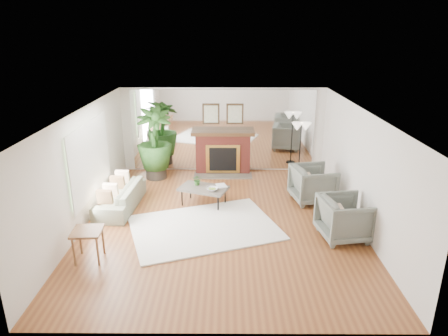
{
  "coord_description": "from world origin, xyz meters",
  "views": [
    {
      "loc": [
        0.1,
        -8.08,
        4.1
      ],
      "look_at": [
        0.05,
        0.6,
        1.07
      ],
      "focal_mm": 32.0,
      "sensor_mm": 36.0,
      "label": 1
    }
  ],
  "objects_px": {
    "sofa": "(120,197)",
    "armchair_back": "(313,184)",
    "floor_lamp": "(301,131)",
    "potted_ficus": "(154,141)",
    "coffee_table": "(204,189)",
    "side_table": "(87,235)",
    "armchair_front": "(345,218)",
    "fireplace": "(223,151)"
  },
  "relations": [
    {
      "from": "fireplace",
      "to": "coffee_table",
      "type": "xyz_separation_m",
      "value": [
        -0.45,
        -2.34,
        -0.24
      ]
    },
    {
      "from": "armchair_back",
      "to": "side_table",
      "type": "bearing_deg",
      "value": 109.8
    },
    {
      "from": "armchair_front",
      "to": "sofa",
      "type": "bearing_deg",
      "value": 65.0
    },
    {
      "from": "sofa",
      "to": "armchair_back",
      "type": "height_order",
      "value": "armchair_back"
    },
    {
      "from": "side_table",
      "to": "floor_lamp",
      "type": "relative_size",
      "value": 0.37
    },
    {
      "from": "coffee_table",
      "to": "armchair_back",
      "type": "height_order",
      "value": "armchair_back"
    },
    {
      "from": "fireplace",
      "to": "armchair_front",
      "type": "distance_m",
      "value": 4.71
    },
    {
      "from": "coffee_table",
      "to": "armchair_front",
      "type": "distance_m",
      "value": 3.39
    },
    {
      "from": "coffee_table",
      "to": "sofa",
      "type": "bearing_deg",
      "value": -174.36
    },
    {
      "from": "armchair_back",
      "to": "potted_ficus",
      "type": "height_order",
      "value": "potted_ficus"
    },
    {
      "from": "coffee_table",
      "to": "floor_lamp",
      "type": "distance_m",
      "value": 3.34
    },
    {
      "from": "potted_ficus",
      "to": "side_table",
      "type": "bearing_deg",
      "value": -96.92
    },
    {
      "from": "armchair_front",
      "to": "side_table",
      "type": "bearing_deg",
      "value": 90.83
    },
    {
      "from": "potted_ficus",
      "to": "floor_lamp",
      "type": "xyz_separation_m",
      "value": [
        4.11,
        -0.06,
        0.32
      ]
    },
    {
      "from": "fireplace",
      "to": "potted_ficus",
      "type": "distance_m",
      "value": 2.04
    },
    {
      "from": "side_table",
      "to": "potted_ficus",
      "type": "distance_m",
      "value": 4.42
    },
    {
      "from": "sofa",
      "to": "side_table",
      "type": "distance_m",
      "value": 2.3
    },
    {
      "from": "potted_ficus",
      "to": "coffee_table",
      "type": "bearing_deg",
      "value": -51.61
    },
    {
      "from": "armchair_back",
      "to": "armchair_front",
      "type": "distance_m",
      "value": 1.89
    },
    {
      "from": "side_table",
      "to": "floor_lamp",
      "type": "distance_m",
      "value": 6.38
    },
    {
      "from": "coffee_table",
      "to": "side_table",
      "type": "relative_size",
      "value": 2.13
    },
    {
      "from": "fireplace",
      "to": "coffee_table",
      "type": "relative_size",
      "value": 1.58
    },
    {
      "from": "armchair_back",
      "to": "floor_lamp",
      "type": "xyz_separation_m",
      "value": [
        -0.08,
        1.55,
        0.96
      ]
    },
    {
      "from": "fireplace",
      "to": "floor_lamp",
      "type": "bearing_deg",
      "value": -13.96
    },
    {
      "from": "side_table",
      "to": "armchair_back",
      "type": "bearing_deg",
      "value": 30.13
    },
    {
      "from": "coffee_table",
      "to": "floor_lamp",
      "type": "xyz_separation_m",
      "value": [
        2.63,
        1.8,
        0.99
      ]
    },
    {
      "from": "fireplace",
      "to": "armchair_back",
      "type": "xyz_separation_m",
      "value": [
        2.26,
        -2.09,
        -0.21
      ]
    },
    {
      "from": "sofa",
      "to": "floor_lamp",
      "type": "distance_m",
      "value": 5.17
    },
    {
      "from": "coffee_table",
      "to": "side_table",
      "type": "xyz_separation_m",
      "value": [
        -2.0,
        -2.49,
        0.09
      ]
    },
    {
      "from": "sofa",
      "to": "floor_lamp",
      "type": "height_order",
      "value": "floor_lamp"
    },
    {
      "from": "side_table",
      "to": "floor_lamp",
      "type": "bearing_deg",
      "value": 42.78
    },
    {
      "from": "coffee_table",
      "to": "floor_lamp",
      "type": "relative_size",
      "value": 0.78
    },
    {
      "from": "armchair_back",
      "to": "fireplace",
      "type": "bearing_deg",
      "value": 36.87
    },
    {
      "from": "coffee_table",
      "to": "side_table",
      "type": "bearing_deg",
      "value": -128.87
    },
    {
      "from": "coffee_table",
      "to": "floor_lamp",
      "type": "bearing_deg",
      "value": 34.42
    },
    {
      "from": "fireplace",
      "to": "armchair_back",
      "type": "relative_size",
      "value": 2.06
    },
    {
      "from": "armchair_front",
      "to": "potted_ficus",
      "type": "xyz_separation_m",
      "value": [
        -4.46,
        3.49,
        0.65
      ]
    },
    {
      "from": "fireplace",
      "to": "coffee_table",
      "type": "height_order",
      "value": "fireplace"
    },
    {
      "from": "potted_ficus",
      "to": "fireplace",
      "type": "bearing_deg",
      "value": 13.95
    },
    {
      "from": "side_table",
      "to": "floor_lamp",
      "type": "xyz_separation_m",
      "value": [
        4.63,
        4.29,
        0.9
      ]
    },
    {
      "from": "floor_lamp",
      "to": "potted_ficus",
      "type": "bearing_deg",
      "value": 179.13
    },
    {
      "from": "coffee_table",
      "to": "sofa",
      "type": "xyz_separation_m",
      "value": [
        -2.0,
        -0.2,
        -0.13
      ]
    }
  ]
}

